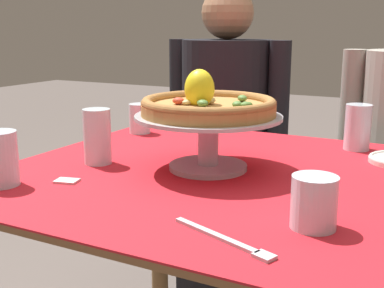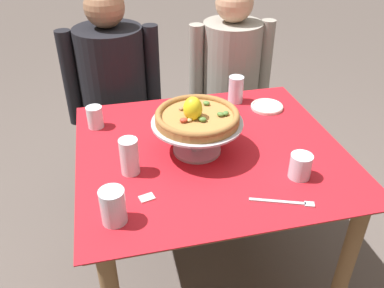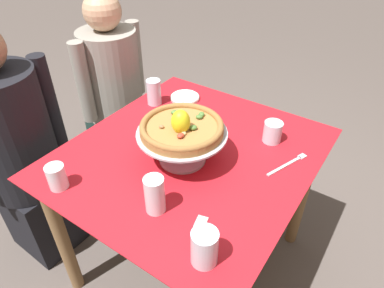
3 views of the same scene
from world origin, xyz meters
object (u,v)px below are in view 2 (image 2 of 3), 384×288
object	(u,v)px
water_glass_front_right	(300,168)
diner_right	(229,94)
water_glass_front_left	(113,208)
water_glass_side_left	(130,159)
water_glass_back_right	(236,91)
pizza	(197,116)
pizza_stand	(197,132)
side_plate	(267,106)
diner_left	(116,106)
water_glass_back_left	(95,118)
dinner_fork	(285,202)
sugar_packet	(147,198)

from	to	relation	value
water_glass_front_right	diner_right	size ratio (longest dim) A/B	0.08
water_glass_front_left	water_glass_side_left	world-z (taller)	water_glass_side_left
water_glass_front_right	water_glass_side_left	size ratio (longest dim) A/B	0.66
water_glass_side_left	water_glass_back_right	bearing A→B (deg)	39.60
water_glass_front_left	pizza	bearing A→B (deg)	43.11
pizza_stand	side_plate	bearing A→B (deg)	34.32
diner_left	diner_right	bearing A→B (deg)	3.51
water_glass_back_left	diner_right	distance (m)	0.94
dinner_fork	water_glass_side_left	bearing A→B (deg)	149.19
side_plate	diner_right	size ratio (longest dim) A/B	0.12
water_glass_back_right	diner_right	bearing A→B (deg)	75.06
water_glass_back_left	sugar_packet	xyz separation A→B (m)	(0.15, -0.52, -0.04)
water_glass_back_right	dinner_fork	bearing A→B (deg)	-95.36
water_glass_front_right	side_plate	distance (m)	0.52
dinner_fork	diner_left	distance (m)	1.22
dinner_fork	sugar_packet	bearing A→B (deg)	164.00
water_glass_front_right	side_plate	world-z (taller)	water_glass_front_right
pizza	water_glass_front_right	size ratio (longest dim) A/B	3.47
water_glass_side_left	pizza	bearing A→B (deg)	16.18
dinner_fork	diner_left	bearing A→B (deg)	113.94
pizza	water_glass_back_left	bearing A→B (deg)	143.30
pizza_stand	side_plate	xyz separation A→B (m)	(0.40, 0.28, -0.08)
pizza_stand	diner_left	xyz separation A→B (m)	(-0.28, 0.74, -0.23)
water_glass_front_right	side_plate	bearing A→B (deg)	80.49
water_glass_front_left	water_glass_back_left	distance (m)	0.60
sugar_packet	diner_left	xyz separation A→B (m)	(-0.05, 0.98, -0.15)
pizza_stand	diner_right	size ratio (longest dim) A/B	0.29
side_plate	sugar_packet	bearing A→B (deg)	-141.08
side_plate	sugar_packet	world-z (taller)	side_plate
water_glass_back_left	dinner_fork	size ratio (longest dim) A/B	0.46
water_glass_front_right	sugar_packet	bearing A→B (deg)	179.58
pizza_stand	water_glass_front_left	size ratio (longest dim) A/B	2.94
water_glass_front_left	side_plate	world-z (taller)	water_glass_front_left
water_glass_front_left	diner_left	size ratio (longest dim) A/B	0.10
pizza	water_glass_back_left	distance (m)	0.49
water_glass_side_left	sugar_packet	bearing A→B (deg)	-76.92
pizza_stand	water_glass_side_left	world-z (taller)	water_glass_side_left
side_plate	diner_left	distance (m)	0.84
water_glass_back_right	side_plate	size ratio (longest dim) A/B	0.85
water_glass_front_right	water_glass_side_left	bearing A→B (deg)	164.45
water_glass_front_right	sugar_packet	world-z (taller)	water_glass_front_right
water_glass_front_right	dinner_fork	xyz separation A→B (m)	(-0.11, -0.12, -0.04)
water_glass_back_right	water_glass_side_left	xyz separation A→B (m)	(-0.55, -0.45, 0.00)
pizza	sugar_packet	xyz separation A→B (m)	(-0.23, -0.24, -0.15)
water_glass_side_left	water_glass_front_left	bearing A→B (deg)	-107.06
water_glass_back_right	diner_left	world-z (taller)	diner_left
water_glass_front_left	side_plate	xyz separation A→B (m)	(0.75, 0.59, -0.04)
water_glass_back_right	water_glass_side_left	bearing A→B (deg)	-140.40
sugar_packet	diner_right	world-z (taller)	diner_right
water_glass_front_left	sugar_packet	size ratio (longest dim) A/B	2.37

